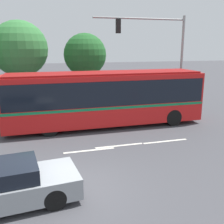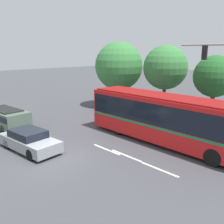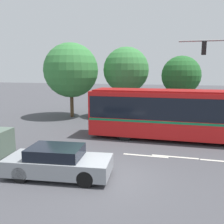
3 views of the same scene
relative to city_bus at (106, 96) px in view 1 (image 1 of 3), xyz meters
The scene contains 10 objects.
ground_plane 7.72m from the city_bus, 114.45° to the right, with size 140.00×140.00×0.00m, color #444449.
city_bus is the anchor object (origin of this frame).
sedan_foreground 8.95m from the city_bus, 124.93° to the right, with size 4.62×2.27×1.32m.
traffic_light_pole 5.73m from the city_bus, 24.46° to the left, with size 6.55×0.24×6.79m.
flowering_hedge 4.57m from the city_bus, 127.12° to the left, with size 6.46×1.08×1.54m.
street_tree_centre 9.23m from the city_bus, 125.03° to the left, with size 4.34×4.34×6.71m.
street_tree_right 7.31m from the city_bus, 89.72° to the left, with size 3.51×3.51×5.80m.
lane_stripe_near 3.97m from the city_bus, 93.73° to the right, with size 2.40×0.16×0.01m, color silver.
lane_stripe_mid 4.59m from the city_bus, 58.09° to the right, with size 2.40×0.16×0.01m, color silver.
lane_stripe_far 4.50m from the city_bus, 115.36° to the right, with size 2.40×0.16×0.01m, color silver.
Camera 1 is at (-0.75, -8.24, 4.73)m, focal length 42.27 mm.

